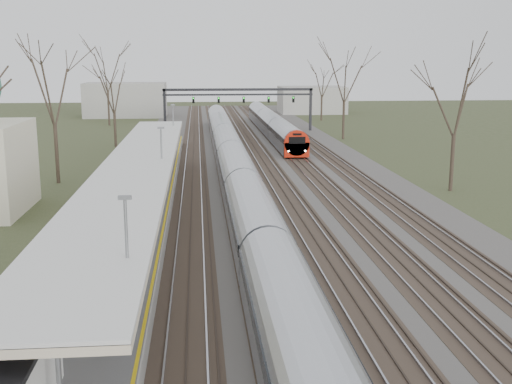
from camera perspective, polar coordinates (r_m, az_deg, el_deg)
The scene contains 9 objects.
track_bed at distance 61.28m, azimuth 0.23°, elevation 2.33°, with size 24.00×160.00×0.22m.
platform at distance 43.90m, azimuth -9.76°, elevation -1.05°, with size 3.50×69.00×1.00m, color #9E9B93.
canopy at distance 38.83m, azimuth -10.44°, elevation 2.41°, with size 4.10×50.00×3.11m.
signal_gantry at distance 90.50m, azimuth -1.56°, elevation 8.46°, with size 21.00×0.59×6.08m.
tree_west_far at distance 54.46m, azimuth -17.65°, elevation 9.02°, with size 5.50×5.50×11.33m.
tree_east_far at distance 51.12m, azimuth 17.37°, elevation 8.07°, with size 5.00×5.00×10.30m.
train_near at distance 57.07m, azimuth -2.17°, elevation 3.06°, with size 2.62×90.21×3.05m.
train_far at distance 87.11m, azimuth 1.40°, elevation 6.07°, with size 2.62×45.21×3.05m.
passenger at distance 23.16m, azimuth -11.88°, elevation -9.20°, with size 0.67×0.44×1.84m, color #2A3853.
Camera 1 is at (-5.46, -5.18, 10.11)m, focal length 45.00 mm.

